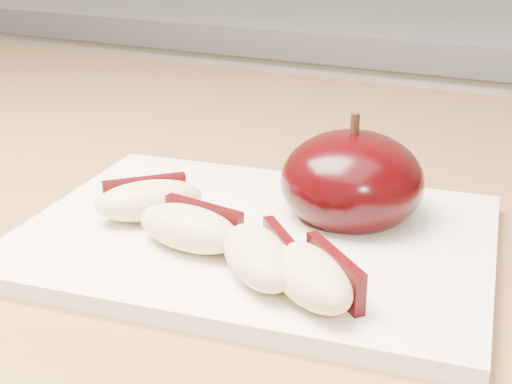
% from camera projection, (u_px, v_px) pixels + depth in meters
% --- Properties ---
extents(back_cabinet, '(2.40, 0.62, 0.94)m').
position_uv_depth(back_cabinet, '(450.00, 273.00, 1.31)').
color(back_cabinet, silver).
rests_on(back_cabinet, ground).
extents(cutting_board, '(0.31, 0.24, 0.01)m').
position_uv_depth(cutting_board, '(256.00, 238.00, 0.44)').
color(cutting_board, white).
rests_on(cutting_board, island_counter).
extents(apple_half, '(0.10, 0.10, 0.08)m').
position_uv_depth(apple_half, '(352.00, 181.00, 0.45)').
color(apple_half, black).
rests_on(apple_half, cutting_board).
extents(apple_wedge_a, '(0.07, 0.07, 0.02)m').
position_uv_depth(apple_wedge_a, '(149.00, 200.00, 0.45)').
color(apple_wedge_a, beige).
rests_on(apple_wedge_a, cutting_board).
extents(apple_wedge_b, '(0.07, 0.04, 0.02)m').
position_uv_depth(apple_wedge_b, '(191.00, 227.00, 0.41)').
color(apple_wedge_b, beige).
rests_on(apple_wedge_b, cutting_board).
extents(apple_wedge_c, '(0.07, 0.07, 0.02)m').
position_uv_depth(apple_wedge_c, '(261.00, 256.00, 0.38)').
color(apple_wedge_c, beige).
rests_on(apple_wedge_c, cutting_board).
extents(apple_wedge_d, '(0.07, 0.07, 0.02)m').
position_uv_depth(apple_wedge_d, '(312.00, 275.00, 0.36)').
color(apple_wedge_d, beige).
rests_on(apple_wedge_d, cutting_board).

